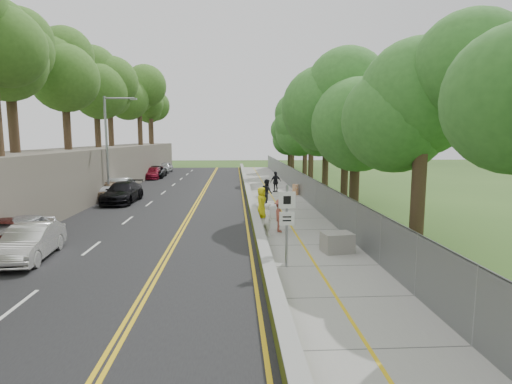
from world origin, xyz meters
name	(u,v)px	position (x,y,z in m)	size (l,w,h in m)	color
ground	(254,247)	(0.00, 0.00, 0.00)	(140.00, 140.00, 0.00)	#33511E
road	(179,198)	(-5.40, 15.00, 0.02)	(11.20, 66.00, 0.04)	black
sidewalk	(276,197)	(2.55, 15.00, 0.03)	(4.20, 66.00, 0.05)	gray
jersey_barrier	(248,194)	(0.25, 15.00, 0.30)	(0.42, 66.00, 0.60)	#9DC117
rock_embankment	(76,174)	(-13.50, 15.00, 2.00)	(5.00, 66.00, 4.00)	#595147
chainlink_fence	(302,185)	(4.65, 15.00, 1.00)	(0.04, 66.00, 2.00)	slate
trees_embankment	(76,64)	(-13.00, 15.00, 10.50)	(6.40, 66.00, 13.00)	#427426
trees_fenceside	(332,111)	(7.00, 15.00, 7.00)	(7.00, 66.00, 14.00)	#3D7F2F
streetlight	(110,141)	(-10.46, 14.00, 4.64)	(2.52, 0.22, 8.00)	gray
signpost	(287,217)	(1.05, -3.02, 1.96)	(0.62, 0.09, 3.10)	gray
construction_barrel	(295,190)	(4.30, 16.00, 0.49)	(0.54, 0.54, 0.89)	#D95B00
concrete_block	(337,242)	(3.46, -1.16, 0.46)	(1.24, 0.93, 0.83)	gray
car_0	(18,234)	(-10.03, -0.47, 0.82)	(1.83, 4.55, 1.55)	silver
car_1	(30,242)	(-9.06, -1.48, 0.74)	(1.47, 4.23, 1.39)	silver
car_2	(0,238)	(-10.60, -0.83, 0.76)	(2.39, 5.17, 1.44)	maroon
car_3	(123,192)	(-9.29, 12.69, 0.81)	(2.14, 5.27, 1.53)	black
car_4	(112,190)	(-10.60, 14.45, 0.80)	(1.80, 4.48, 1.53)	tan
car_5	(117,188)	(-10.29, 14.85, 0.83)	(1.68, 4.82, 1.59)	silver
car_6	(155,172)	(-10.60, 31.72, 0.75)	(2.35, 5.10, 1.42)	black
car_7	(153,173)	(-10.60, 30.42, 0.71)	(1.88, 4.62, 1.34)	maroon
car_8	(165,167)	(-10.60, 38.85, 0.78)	(1.75, 4.35, 1.48)	#BABBBF
painter_0	(261,202)	(0.75, 6.43, 0.98)	(0.91, 0.59, 1.86)	yellow
painter_1	(268,219)	(0.75, 1.87, 0.86)	(0.59, 0.39, 1.62)	white
painter_2	(267,192)	(1.45, 10.92, 0.99)	(0.92, 0.71, 1.89)	black
painter_3	(280,215)	(1.45, 2.61, 0.91)	(1.11, 0.64, 1.72)	brown
person_far	(276,182)	(2.80, 17.91, 0.97)	(1.07, 0.45, 1.83)	black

